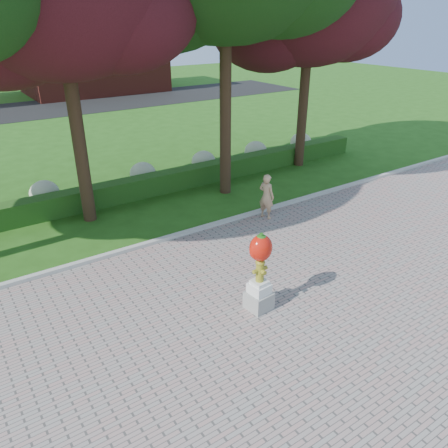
# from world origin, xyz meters

# --- Properties ---
(ground) EXTENTS (100.00, 100.00, 0.00)m
(ground) POSITION_xyz_m (0.00, 0.00, 0.00)
(ground) COLOR #234F13
(ground) RESTS_ON ground
(walkway) EXTENTS (40.00, 14.00, 0.04)m
(walkway) POSITION_xyz_m (0.00, -4.00, 0.02)
(walkway) COLOR gray
(walkway) RESTS_ON ground
(curb) EXTENTS (40.00, 0.18, 0.15)m
(curb) POSITION_xyz_m (0.00, 3.00, 0.07)
(curb) COLOR #ADADA5
(curb) RESTS_ON ground
(lawn_hedge) EXTENTS (24.00, 0.70, 0.80)m
(lawn_hedge) POSITION_xyz_m (0.00, 7.00, 0.40)
(lawn_hedge) COLOR #154212
(lawn_hedge) RESTS_ON ground
(hydrangea_row) EXTENTS (20.10, 1.10, 0.99)m
(hydrangea_row) POSITION_xyz_m (0.57, 8.00, 0.55)
(hydrangea_row) COLOR #B0BA8E
(hydrangea_row) RESTS_ON ground
(street) EXTENTS (50.00, 8.00, 0.02)m
(street) POSITION_xyz_m (0.00, 28.00, 0.01)
(street) COLOR black
(street) RESTS_ON ground
(building_right) EXTENTS (12.00, 8.00, 6.40)m
(building_right) POSITION_xyz_m (8.00, 34.00, 3.20)
(building_right) COLOR maroon
(building_right) RESTS_ON ground
(tree_far_right) EXTENTS (7.88, 6.72, 10.21)m
(tree_far_right) POSITION_xyz_m (8.40, 6.58, 6.97)
(tree_far_right) COLOR black
(tree_far_right) RESTS_ON ground
(hydrant_sculpture) EXTENTS (0.61, 0.61, 2.07)m
(hydrant_sculpture) POSITION_xyz_m (-0.29, -1.53, 1.14)
(hydrant_sculpture) COLOR gray
(hydrant_sculpture) RESTS_ON walkway
(woman) EXTENTS (0.55, 0.68, 1.63)m
(woman) POSITION_xyz_m (3.23, 2.54, 0.86)
(woman) COLOR tan
(woman) RESTS_ON walkway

